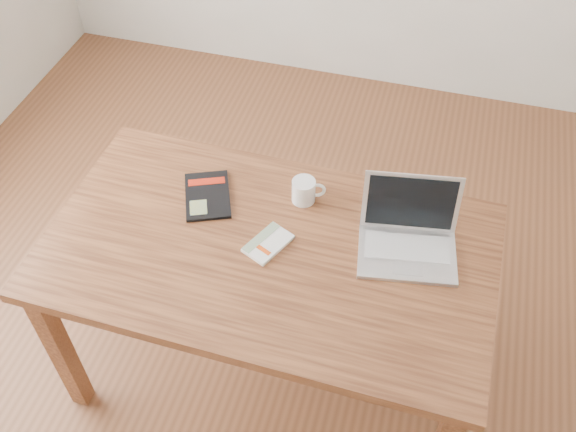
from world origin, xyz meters
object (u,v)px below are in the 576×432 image
(black_guidebook, at_px, (207,195))
(laptop, at_px, (408,236))
(desk, at_px, (269,264))
(coffee_mug, at_px, (304,190))
(white_guidebook, at_px, (268,243))

(black_guidebook, relative_size, laptop, 0.77)
(desk, distance_m, black_guidebook, 0.33)
(desk, xyz_separation_m, black_guidebook, (-0.27, 0.16, 0.10))
(laptop, height_order, coffee_mug, laptop)
(desk, relative_size, black_guidebook, 5.48)
(laptop, bearing_deg, white_guidebook, -173.44)
(coffee_mug, bearing_deg, laptop, -34.92)
(laptop, xyz_separation_m, coffee_mug, (-0.37, 0.11, -0.00))
(white_guidebook, height_order, coffee_mug, coffee_mug)
(desk, bearing_deg, coffee_mug, 77.23)
(white_guidebook, xyz_separation_m, laptop, (0.43, 0.12, 0.04))
(coffee_mug, bearing_deg, desk, -122.57)
(desk, relative_size, laptop, 4.24)
(laptop, bearing_deg, black_guidebook, 168.41)
(white_guidebook, height_order, laptop, laptop)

